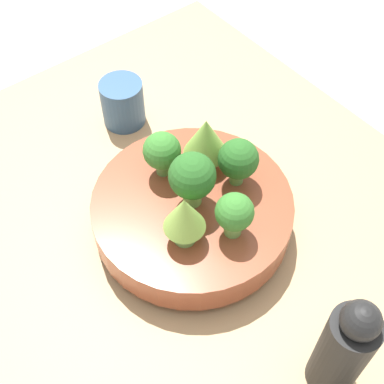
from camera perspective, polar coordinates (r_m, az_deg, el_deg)
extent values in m
plane|color=silver|center=(0.79, 0.48, -6.06)|extent=(6.00, 6.00, 0.00)
cube|color=tan|center=(0.77, 0.49, -5.16)|extent=(0.88, 0.71, 0.05)
cylinder|color=brown|center=(0.75, 0.00, -3.44)|extent=(0.12, 0.12, 0.01)
cylinder|color=brown|center=(0.73, 0.00, -2.09)|extent=(0.27, 0.27, 0.05)
cylinder|color=#609347|center=(0.73, -3.27, 2.73)|extent=(0.02, 0.02, 0.03)
sphere|color=#387A2D|center=(0.71, -3.38, 4.34)|extent=(0.05, 0.05, 0.05)
cylinder|color=#6BA34C|center=(0.67, 4.40, -3.62)|extent=(0.02, 0.02, 0.03)
sphere|color=#387A2D|center=(0.65, 4.56, -2.13)|extent=(0.05, 0.05, 0.05)
cylinder|color=#7AB256|center=(0.74, 1.41, 3.66)|extent=(0.02, 0.02, 0.02)
cone|color=#84AD47|center=(0.71, 1.48, 5.87)|extent=(0.06, 0.06, 0.06)
cylinder|color=#7AB256|center=(0.69, 0.00, -0.22)|extent=(0.02, 0.02, 0.03)
sphere|color=#286023|center=(0.67, 0.00, 1.72)|extent=(0.06, 0.06, 0.06)
cylinder|color=#7AB256|center=(0.66, -0.79, -4.33)|extent=(0.03, 0.03, 0.03)
cone|color=#84AD47|center=(0.63, -0.83, -2.31)|extent=(0.05, 0.05, 0.05)
cylinder|color=#609347|center=(0.72, 4.91, 1.73)|extent=(0.02, 0.02, 0.03)
sphere|color=#286023|center=(0.69, 5.10, 3.41)|extent=(0.05, 0.05, 0.05)
cylinder|color=#33567F|center=(0.87, -7.41, 9.42)|extent=(0.07, 0.07, 0.08)
cylinder|color=black|center=(0.62, 15.64, -16.23)|extent=(0.05, 0.05, 0.14)
sphere|color=black|center=(0.54, 17.57, -12.94)|extent=(0.04, 0.04, 0.04)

